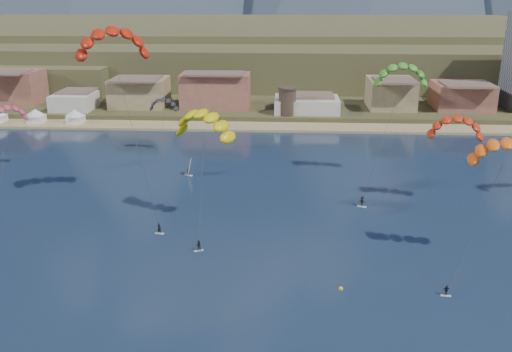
# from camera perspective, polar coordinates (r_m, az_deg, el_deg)

# --- Properties ---
(ground) EXTENTS (2400.00, 2400.00, 0.00)m
(ground) POSITION_cam_1_polar(r_m,az_deg,el_deg) (69.23, -1.51, -16.57)
(ground) COLOR black
(ground) RESTS_ON ground
(beach) EXTENTS (2200.00, 12.00, 0.90)m
(beach) POSITION_cam_1_polar(r_m,az_deg,el_deg) (167.15, 1.39, 4.99)
(beach) COLOR tan
(beach) RESTS_ON ground
(land) EXTENTS (2200.00, 900.00, 4.00)m
(land) POSITION_cam_1_polar(r_m,az_deg,el_deg) (617.59, 2.77, 15.02)
(land) COLOR #4D482A
(land) RESTS_ON ground
(foothills) EXTENTS (940.00, 210.00, 18.00)m
(foothills) POSITION_cam_1_polar(r_m,az_deg,el_deg) (290.93, 6.74, 12.53)
(foothills) COLOR brown
(foothills) RESTS_ON ground
(town) EXTENTS (400.00, 24.00, 12.00)m
(town) POSITION_cam_1_polar(r_m,az_deg,el_deg) (186.59, -10.94, 8.54)
(town) COLOR silver
(town) RESTS_ON ground
(watchtower) EXTENTS (5.82, 5.82, 8.60)m
(watchtower) POSITION_cam_1_polar(r_m,az_deg,el_deg) (173.57, 3.16, 7.55)
(watchtower) COLOR #47382D
(watchtower) RESTS_ON ground
(beach_tents) EXTENTS (43.40, 6.40, 5.00)m
(beach_tents) POSITION_cam_1_polar(r_m,az_deg,el_deg) (185.00, -23.07, 5.94)
(beach_tents) COLOR white
(beach_tents) RESTS_ON ground
(kitesurfer_red) EXTENTS (16.32, 15.27, 35.02)m
(kitesurfer_red) POSITION_cam_1_polar(r_m,az_deg,el_deg) (101.14, -14.27, 13.32)
(kitesurfer_red) COLOR silver
(kitesurfer_red) RESTS_ON ground
(kitesurfer_yellow) EXTENTS (12.34, 16.11, 22.28)m
(kitesurfer_yellow) POSITION_cam_1_polar(r_m,az_deg,el_deg) (94.74, -5.25, 5.66)
(kitesurfer_yellow) COLOR silver
(kitesurfer_yellow) RESTS_ON ground
(kitesurfer_orange) EXTENTS (14.82, 13.22, 22.29)m
(kitesurfer_orange) POSITION_cam_1_polar(r_m,az_deg,el_deg) (87.26, 23.74, 2.61)
(kitesurfer_orange) COLOR silver
(kitesurfer_orange) RESTS_ON ground
(kitesurfer_green) EXTENTS (15.10, 18.37, 28.30)m
(kitesurfer_green) POSITION_cam_1_polar(r_m,az_deg,el_deg) (119.39, 14.43, 10.08)
(kitesurfer_green) COLOR silver
(kitesurfer_green) RESTS_ON ground
(distant_kite_pink) EXTENTS (8.82, 7.86, 16.87)m
(distant_kite_pink) POSITION_cam_1_polar(r_m,az_deg,el_deg) (134.77, -23.67, 5.98)
(distant_kite_pink) COLOR #262626
(distant_kite_pink) RESTS_ON ground
(distant_kite_dark) EXTENTS (7.51, 5.50, 15.66)m
(distant_kite_dark) POSITION_cam_1_polar(r_m,az_deg,el_deg) (140.39, -9.29, 7.34)
(distant_kite_dark) COLOR #262626
(distant_kite_dark) RESTS_ON ground
(distant_kite_orange) EXTENTS (10.94, 6.89, 19.38)m
(distant_kite_orange) POSITION_cam_1_polar(r_m,az_deg,el_deg) (109.49, 19.52, 5.04)
(distant_kite_orange) COLOR #262626
(distant_kite_orange) RESTS_ON ground
(windsurfer) EXTENTS (2.31, 2.29, 3.66)m
(windsurfer) POSITION_cam_1_polar(r_m,az_deg,el_deg) (125.41, -6.78, 0.57)
(windsurfer) COLOR silver
(windsurfer) RESTS_ON ground
(buoy) EXTENTS (0.64, 0.64, 0.64)m
(buoy) POSITION_cam_1_polar(r_m,az_deg,el_deg) (80.62, 8.52, -11.15)
(buoy) COLOR yellow
(buoy) RESTS_ON ground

